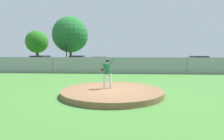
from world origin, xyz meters
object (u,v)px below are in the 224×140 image
at_px(traffic_light_near, 66,46).
at_px(baseball, 118,86).
at_px(parked_car_slate, 199,63).
at_px(parked_car_burgundy, 41,63).
at_px(traffic_cone_orange, 127,66).
at_px(parked_car_white, 77,63).
at_px(parked_car_red, 99,63).
at_px(pitcher_youth, 107,71).

bearing_deg(traffic_light_near, baseball, -64.71).
xyz_separation_m(baseball, parked_car_slate, (9.78, 14.05, 0.51)).
bearing_deg(parked_car_slate, traffic_light_near, 167.78).
height_order(parked_car_burgundy, traffic_light_near, traffic_light_near).
bearing_deg(traffic_cone_orange, baseball, -92.49).
distance_m(baseball, parked_car_slate, 17.13).
bearing_deg(baseball, parked_car_white, 112.61).
height_order(parked_car_red, parked_car_burgundy, parked_car_burgundy).
bearing_deg(baseball, traffic_cone_orange, 87.51).
height_order(baseball, traffic_light_near, traffic_light_near).
height_order(parked_car_burgundy, traffic_cone_orange, parked_car_burgundy).
relative_size(baseball, parked_car_white, 0.02).
relative_size(baseball, parked_car_red, 0.02).
bearing_deg(parked_car_slate, traffic_cone_orange, 163.71).
bearing_deg(parked_car_red, traffic_light_near, 140.72).
xyz_separation_m(parked_car_slate, parked_car_red, (-12.71, -0.60, -0.03)).
bearing_deg(pitcher_youth, baseball, 38.53).
xyz_separation_m(parked_car_red, traffic_cone_orange, (3.65, 3.25, -0.54)).
bearing_deg(baseball, parked_car_burgundy, 127.60).
xyz_separation_m(parked_car_white, parked_car_red, (2.83, -0.37, -0.06)).
bearing_deg(parked_car_burgundy, baseball, -52.40).
distance_m(pitcher_youth, parked_car_burgundy, 17.76).
height_order(parked_car_white, traffic_light_near, traffic_light_near).
bearing_deg(pitcher_youth, traffic_cone_orange, 85.69).
height_order(parked_car_slate, parked_car_burgundy, parked_car_burgundy).
height_order(baseball, parked_car_white, parked_car_white).
relative_size(pitcher_youth, parked_car_white, 0.35).
bearing_deg(traffic_cone_orange, traffic_light_near, 171.88).
xyz_separation_m(pitcher_youth, traffic_cone_orange, (1.29, 17.15, -0.98)).
distance_m(baseball, traffic_cone_orange, 16.71).
xyz_separation_m(pitcher_youth, traffic_light_near, (-7.94, 18.46, 1.90)).
distance_m(parked_car_white, parked_car_burgundy, 5.07).
height_order(parked_car_red, traffic_light_near, traffic_light_near).
height_order(pitcher_youth, parked_car_red, pitcher_youth).
distance_m(parked_car_slate, parked_car_white, 15.54).
relative_size(parked_car_white, parked_car_burgundy, 1.02).
height_order(baseball, traffic_cone_orange, traffic_cone_orange).
height_order(parked_car_slate, parked_car_red, parked_car_slate).
bearing_deg(parked_car_red, parked_car_burgundy, 175.63).
bearing_deg(parked_car_slate, parked_car_burgundy, 180.00).
relative_size(parked_car_white, traffic_cone_orange, 8.77).
xyz_separation_m(pitcher_youth, parked_car_red, (-2.36, 13.90, -0.45)).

